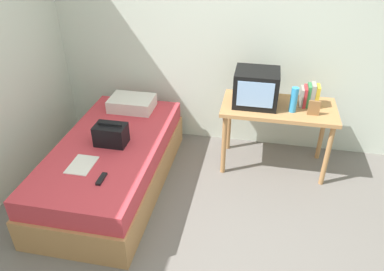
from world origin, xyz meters
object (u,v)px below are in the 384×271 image
at_px(bed, 113,164).
at_px(book_row, 310,96).
at_px(water_bottle, 294,100).
at_px(pillow, 132,103).
at_px(tv, 256,88).
at_px(picture_frame, 314,108).
at_px(desk, 278,114).
at_px(magazine, 82,165).
at_px(handbag, 111,135).
at_px(remote_dark, 101,179).

height_order(bed, book_row, book_row).
xyz_separation_m(water_bottle, pillow, (-1.73, 0.14, -0.28)).
xyz_separation_m(tv, picture_frame, (0.57, -0.13, -0.10)).
distance_m(water_bottle, pillow, 1.76).
bearing_deg(desk, pillow, 178.60).
distance_m(book_row, magazine, 2.31).
bearing_deg(book_row, desk, -168.05).
height_order(desk, picture_frame, picture_frame).
relative_size(desk, water_bottle, 4.54).
distance_m(bed, water_bottle, 1.92).
relative_size(bed, magazine, 6.90).
distance_m(desk, book_row, 0.36).
relative_size(desk, picture_frame, 7.67).
distance_m(tv, handbag, 1.52).
distance_m(tv, water_bottle, 0.39).
height_order(pillow, remote_dark, pillow).
relative_size(water_bottle, book_row, 1.05).
bearing_deg(desk, bed, -157.01).
xyz_separation_m(tv, pillow, (-1.36, 0.04, -0.33)).
bearing_deg(water_bottle, picture_frame, -10.18).
bearing_deg(bed, remote_dark, -74.38).
distance_m(picture_frame, pillow, 1.95).
height_order(bed, magazine, magazine).
height_order(bed, remote_dark, remote_dark).
height_order(desk, magazine, desk).
bearing_deg(bed, magazine, -103.74).
distance_m(bed, desk, 1.78).
xyz_separation_m(pillow, remote_dark, (0.17, -1.28, -0.06)).
distance_m(desk, magazine, 2.01).
distance_m(bed, pillow, 0.79).
distance_m(water_bottle, book_row, 0.23).
bearing_deg(tv, picture_frame, -13.23).
bearing_deg(tv, remote_dark, -133.86).
height_order(handbag, magazine, handbag).
bearing_deg(water_bottle, bed, -161.41).
distance_m(water_bottle, remote_dark, 1.97).
height_order(picture_frame, magazine, picture_frame).
height_order(tv, book_row, tv).
bearing_deg(desk, water_bottle, -37.75).
bearing_deg(water_bottle, remote_dark, -143.94).
bearing_deg(book_row, picture_frame, -80.28).
distance_m(desk, handbag, 1.71).
relative_size(book_row, magazine, 0.84).
bearing_deg(water_bottle, pillow, 175.48).
xyz_separation_m(tv, water_bottle, (0.37, -0.10, -0.05)).
bearing_deg(picture_frame, magazine, -154.91).
xyz_separation_m(book_row, magazine, (-1.98, -1.14, -0.33)).
xyz_separation_m(water_bottle, handbag, (-1.69, -0.59, -0.25)).
bearing_deg(picture_frame, remote_dark, -147.91).
bearing_deg(desk, handbag, -156.24).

